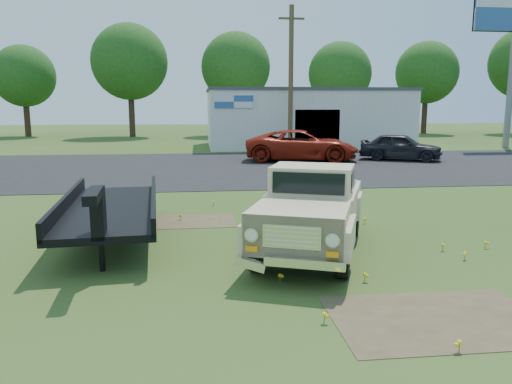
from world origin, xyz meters
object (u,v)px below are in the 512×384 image
at_px(vintage_pickup_truck, 312,209).
at_px(red_pickup, 302,146).
at_px(dark_sedan, 401,147).
at_px(flatbed_trailer, 111,204).

height_order(vintage_pickup_truck, red_pickup, vintage_pickup_truck).
distance_m(vintage_pickup_truck, dark_sedan, 18.45).
xyz_separation_m(flatbed_trailer, dark_sedan, (12.97, 14.83, -0.08)).
distance_m(flatbed_trailer, red_pickup, 16.87).
bearing_deg(dark_sedan, flatbed_trailer, 166.31).
relative_size(red_pickup, dark_sedan, 1.39).
bearing_deg(vintage_pickup_truck, dark_sedan, 82.93).
bearing_deg(vintage_pickup_truck, flatbed_trailer, -177.65).
relative_size(flatbed_trailer, dark_sedan, 1.38).
bearing_deg(red_pickup, flatbed_trailer, 165.00).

